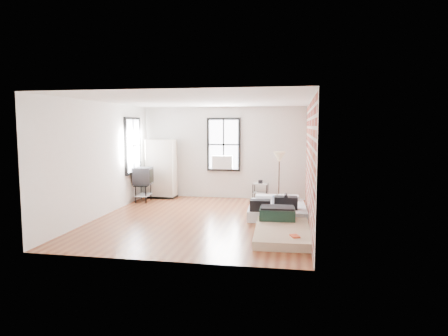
% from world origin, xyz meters
% --- Properties ---
extents(ground, '(6.00, 6.00, 0.00)m').
position_xyz_m(ground, '(0.00, 0.00, 0.00)').
color(ground, '#622C19').
rests_on(ground, ground).
extents(room_shell, '(5.02, 6.02, 2.80)m').
position_xyz_m(room_shell, '(0.23, 0.36, 1.74)').
color(room_shell, silver).
rests_on(room_shell, ground).
extents(mattress_main, '(1.48, 1.96, 0.61)m').
position_xyz_m(mattress_main, '(1.75, 0.81, 0.17)').
color(mattress_main, white).
rests_on(mattress_main, ground).
extents(mattress_bare, '(1.18, 2.13, 0.45)m').
position_xyz_m(mattress_bare, '(1.92, -0.95, 0.14)').
color(mattress_bare, tan).
rests_on(mattress_bare, ground).
extents(wardrobe, '(0.92, 0.54, 1.80)m').
position_xyz_m(wardrobe, '(-1.90, 2.65, 0.90)').
color(wardrobe, black).
rests_on(wardrobe, ground).
extents(side_table, '(0.49, 0.40, 0.61)m').
position_xyz_m(side_table, '(1.16, 2.72, 0.40)').
color(side_table, black).
rests_on(side_table, ground).
extents(floor_lamp, '(0.32, 0.32, 1.51)m').
position_xyz_m(floor_lamp, '(1.74, 1.95, 1.28)').
color(floor_lamp, black).
rests_on(floor_lamp, ground).
extents(tv_stand, '(0.57, 0.76, 1.01)m').
position_xyz_m(tv_stand, '(-2.21, 1.93, 0.72)').
color(tv_stand, black).
rests_on(tv_stand, ground).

